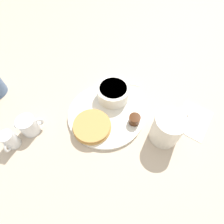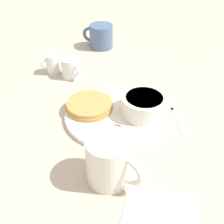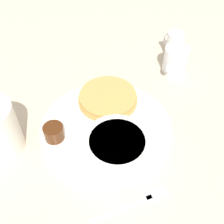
{
  "view_description": "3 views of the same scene",
  "coord_description": "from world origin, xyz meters",
  "views": [
    {
      "loc": [
        -0.27,
        -0.15,
        0.5
      ],
      "look_at": [
        0.01,
        -0.02,
        0.02
      ],
      "focal_mm": 28.0,
      "sensor_mm": 36.0,
      "label": 1
    },
    {
      "loc": [
        0.05,
        -0.56,
        0.45
      ],
      "look_at": [
        -0.0,
        -0.02,
        0.03
      ],
      "focal_mm": 45.0,
      "sensor_mm": 36.0,
      "label": 2
    },
    {
      "loc": [
        0.34,
        -0.04,
        0.42
      ],
      "look_at": [
        -0.01,
        0.01,
        0.04
      ],
      "focal_mm": 45.0,
      "sensor_mm": 36.0,
      "label": 3
    }
  ],
  "objects": [
    {
      "name": "ground_plane",
      "position": [
        0.0,
        0.0,
        0.0
      ],
      "size": [
        4.0,
        4.0,
        0.0
      ],
      "primitive_type": "plane",
      "color": "#C6B299"
    },
    {
      "name": "plate",
      "position": [
        0.0,
        0.0,
        0.01
      ],
      "size": [
        0.25,
        0.25,
        0.01
      ],
      "color": "white",
      "rests_on": "ground_plane"
    },
    {
      "name": "pancake_stack",
      "position": [
        -0.07,
        0.01,
        0.02
      ],
      "size": [
        0.12,
        0.12,
        0.02
      ],
      "color": "tan",
      "rests_on": "plate"
    },
    {
      "name": "bowl",
      "position": [
        0.07,
        0.01,
        0.04
      ],
      "size": [
        0.11,
        0.11,
        0.05
      ],
      "color": "white",
      "rests_on": "plate"
    },
    {
      "name": "syrup_cup",
      "position": [
        0.01,
        -0.1,
        0.03
      ],
      "size": [
        0.04,
        0.04,
        0.03
      ],
      "color": "#47230F",
      "rests_on": "plate"
    },
    {
      "name": "butter_ramekin",
      "position": [
        0.09,
        -0.0,
        0.03
      ],
      "size": [
        0.05,
        0.05,
        0.04
      ],
      "color": "white",
      "rests_on": "plate"
    },
    {
      "name": "coffee_mug",
      "position": [
        0.01,
        -0.2,
        0.05
      ],
      "size": [
        0.11,
        0.09,
        0.1
      ],
      "color": "silver",
      "rests_on": "ground_plane"
    },
    {
      "name": "creamer_pitcher_near",
      "position": [
        -0.15,
        0.18,
        0.03
      ],
      "size": [
        0.06,
        0.06,
        0.06
      ],
      "color": "white",
      "rests_on": "ground_plane"
    },
    {
      "name": "creamer_pitcher_far",
      "position": [
        -0.22,
        0.2,
        0.03
      ],
      "size": [
        0.06,
        0.04,
        0.06
      ],
      "color": "white",
      "rests_on": "ground_plane"
    },
    {
      "name": "fork",
      "position": [
        0.15,
        0.03,
        0.0
      ],
      "size": [
        0.04,
        0.14,
        0.0
      ],
      "color": "silver",
      "rests_on": "ground_plane"
    },
    {
      "name": "napkin",
      "position": [
        0.11,
        -0.27,
        0.0
      ],
      "size": [
        0.14,
        0.11,
        0.0
      ],
      "color": "white",
      "rests_on": "ground_plane"
    },
    {
      "name": "second_mug",
      "position": [
        -0.09,
        0.41,
        0.04
      ],
      "size": [
        0.11,
        0.08,
        0.08
      ],
      "color": "slate",
      "rests_on": "ground_plane"
    }
  ]
}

